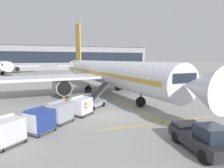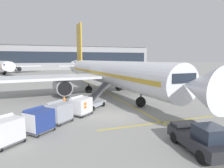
# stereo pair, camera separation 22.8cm
# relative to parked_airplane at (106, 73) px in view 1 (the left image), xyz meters

# --- Properties ---
(ground_plane) EXTENTS (600.00, 600.00, 0.00)m
(ground_plane) POSITION_rel_parked_airplane_xyz_m (-3.04, -13.14, -3.42)
(ground_plane) COLOR gray
(parked_airplane) EXTENTS (33.65, 43.28, 14.26)m
(parked_airplane) POSITION_rel_parked_airplane_xyz_m (0.00, 0.00, 0.00)
(parked_airplane) COLOR silver
(parked_airplane) RESTS_ON ground
(belt_loader) EXTENTS (4.74, 4.69, 2.74)m
(belt_loader) POSITION_rel_parked_airplane_xyz_m (-4.36, -9.11, -2.59)
(belt_loader) COLOR #A3A8B2
(belt_loader) RESTS_ON ground
(baggage_cart_lead) EXTENTS (2.56, 2.53, 1.91)m
(baggage_cart_lead) POSITION_rel_parked_airplane_xyz_m (-6.35, -11.73, -2.42)
(baggage_cart_lead) COLOR #515156
(baggage_cart_lead) RESTS_ON ground
(baggage_cart_second) EXTENTS (2.56, 2.53, 1.91)m
(baggage_cart_second) POSITION_rel_parked_airplane_xyz_m (-8.59, -13.44, -2.42)
(baggage_cart_second) COLOR #515156
(baggage_cart_second) RESTS_ON ground
(baggage_cart_third) EXTENTS (2.56, 2.53, 1.91)m
(baggage_cart_third) POSITION_rel_parked_airplane_xyz_m (-10.26, -15.33, -2.42)
(baggage_cart_third) COLOR #515156
(baggage_cart_third) RESTS_ON ground
(baggage_cart_fourth) EXTENTS (2.56, 2.53, 1.91)m
(baggage_cart_fourth) POSITION_rel_parked_airplane_xyz_m (-12.29, -16.94, -2.42)
(baggage_cart_fourth) COLOR #515156
(baggage_cart_fourth) RESTS_ON ground
(pushback_tug) EXTENTS (2.56, 4.60, 1.83)m
(pushback_tug) POSITION_rel_parked_airplane_xyz_m (-0.66, -21.88, -2.60)
(pushback_tug) COLOR #232328
(pushback_tug) RESTS_ON ground
(ground_crew_by_loader) EXTENTS (0.55, 0.35, 1.74)m
(ground_crew_by_loader) POSITION_rel_parked_airplane_xyz_m (-6.88, -10.82, -2.42)
(ground_crew_by_loader) COLOR black
(ground_crew_by_loader) RESTS_ON ground
(ground_crew_by_carts) EXTENTS (0.44, 0.44, 1.74)m
(ground_crew_by_carts) POSITION_rel_parked_airplane_xyz_m (-6.13, -12.46, -2.42)
(ground_crew_by_carts) COLOR black
(ground_crew_by_carts) RESTS_ON ground
(safety_cone_engine_keepout) EXTENTS (0.63, 0.63, 0.72)m
(safety_cone_engine_keepout) POSITION_rel_parked_airplane_xyz_m (-7.38, -4.58, -3.07)
(safety_cone_engine_keepout) COLOR black
(safety_cone_engine_keepout) RESTS_ON ground
(apron_guidance_line_lead_in) EXTENTS (0.20, 110.00, 0.01)m
(apron_guidance_line_lead_in) POSITION_rel_parked_airplane_xyz_m (0.11, -0.79, -3.42)
(apron_guidance_line_lead_in) COLOR yellow
(apron_guidance_line_lead_in) RESTS_ON ground
(apron_guidance_line_stop_bar) EXTENTS (12.00, 0.20, 0.01)m
(apron_guidance_line_stop_bar) POSITION_rel_parked_airplane_xyz_m (0.07, -16.47, -3.42)
(apron_guidance_line_stop_bar) COLOR yellow
(apron_guidance_line_stop_bar) RESTS_ON ground
(terminal_building) EXTENTS (117.32, 17.14, 13.36)m
(terminal_building) POSITION_rel_parked_airplane_xyz_m (-9.55, 82.68, 3.20)
(terminal_building) COLOR #939399
(terminal_building) RESTS_ON ground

